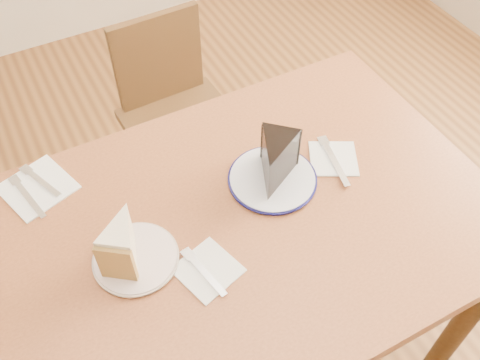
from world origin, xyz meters
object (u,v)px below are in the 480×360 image
(table, at_px, (238,245))
(chair_far, at_px, (177,115))
(plate_cream, at_px, (136,258))
(chocolate_cake, at_px, (275,165))
(plate_navy, at_px, (272,179))
(carrot_cake, at_px, (124,241))

(table, bearing_deg, chair_far, 79.44)
(table, distance_m, plate_cream, 0.26)
(chocolate_cake, bearing_deg, table, 67.45)
(chair_far, relative_size, plate_cream, 4.31)
(plate_navy, bearing_deg, carrot_cake, -174.04)
(chair_far, relative_size, carrot_cake, 7.40)
(chair_far, bearing_deg, table, 77.34)
(table, relative_size, chocolate_cake, 9.30)
(plate_cream, relative_size, carrot_cake, 1.72)
(table, distance_m, chocolate_cake, 0.22)
(chair_far, distance_m, plate_navy, 0.73)
(plate_navy, relative_size, chocolate_cake, 1.59)
(table, distance_m, plate_navy, 0.18)
(chair_far, xyz_separation_m, carrot_cake, (-0.39, -0.69, 0.39))
(plate_cream, xyz_separation_m, plate_navy, (0.37, 0.05, 0.00))
(carrot_cake, bearing_deg, table, 30.36)
(table, height_order, plate_navy, plate_navy)
(table, relative_size, chair_far, 1.58)
(plate_navy, bearing_deg, chair_far, 89.55)
(plate_navy, bearing_deg, plate_cream, -171.58)
(table, bearing_deg, chocolate_cake, 24.88)
(plate_cream, relative_size, chocolate_cake, 1.37)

